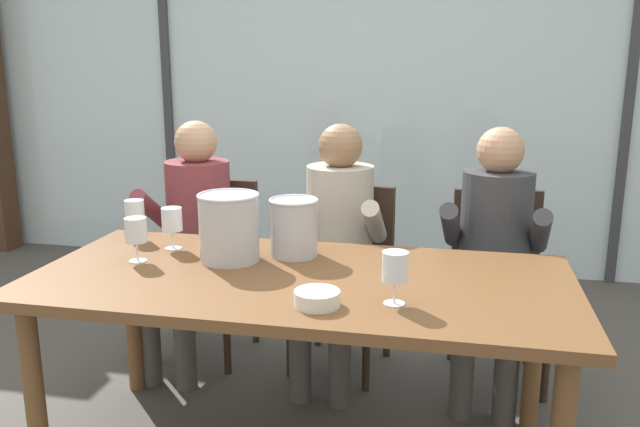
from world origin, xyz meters
TOP-DOWN VIEW (x-y plane):
  - ground at (0.00, 1.00)m, footprint 14.00×14.00m
  - window_glass_panel at (0.00, 2.43)m, footprint 7.15×0.03m
  - window_mullion_left at (-1.61, 2.41)m, footprint 0.06×0.06m
  - window_mullion_right at (1.61, 2.41)m, footprint 0.06×0.06m
  - hillside_vineyard at (0.00, 6.29)m, footprint 13.15×2.40m
  - dining_table at (0.00, 0.00)m, footprint 1.95×0.91m
  - chair_near_curtain at (-0.68, 0.87)m, footprint 0.46×0.46m
  - chair_left_of_center at (0.03, 0.87)m, footprint 0.50×0.50m
  - chair_center at (0.75, 0.89)m, footprint 0.48×0.48m
  - person_maroon_top at (-0.73, 0.73)m, footprint 0.47×0.62m
  - person_beige_jumper at (-0.01, 0.73)m, footprint 0.47×0.62m
  - person_charcoal_jacket at (0.72, 0.73)m, footprint 0.49×0.63m
  - ice_bucket_primary at (-0.31, 0.12)m, footprint 0.24×0.24m
  - ice_bucket_secondary at (-0.08, 0.24)m, footprint 0.20×0.20m
  - tasting_bowl at (0.12, -0.27)m, footprint 0.15×0.15m
  - wine_glass_by_left_taster at (-0.81, 0.33)m, footprint 0.08×0.08m
  - wine_glass_near_bucket at (-0.59, 0.22)m, footprint 0.08×0.08m
  - wine_glass_center_pour at (0.36, -0.21)m, footprint 0.08×0.08m
  - wine_glass_by_right_taster at (-0.65, 0.03)m, footprint 0.08×0.08m

SIDE VIEW (x-z plane):
  - ground at x=0.00m, z-range 0.00..0.00m
  - chair_near_curtain at x=-0.68m, z-range 0.08..0.96m
  - chair_left_of_center at x=0.03m, z-range 0.08..0.96m
  - chair_center at x=0.75m, z-range 0.08..0.96m
  - dining_table at x=0.00m, z-range 0.29..1.02m
  - person_maroon_top at x=-0.73m, z-range 0.09..1.30m
  - person_beige_jumper at x=-0.01m, z-range 0.09..1.30m
  - person_charcoal_jacket at x=0.72m, z-range 0.09..1.30m
  - tasting_bowl at x=0.12m, z-range 0.73..0.78m
  - hillside_vineyard at x=0.00m, z-range 0.00..1.67m
  - wine_glass_by_left_taster at x=-0.81m, z-range 0.76..0.94m
  - wine_glass_near_bucket at x=-0.59m, z-range 0.76..0.94m
  - wine_glass_center_pour at x=0.36m, z-range 0.76..0.94m
  - wine_glass_by_right_taster at x=-0.65m, z-range 0.76..0.94m
  - ice_bucket_secondary at x=-0.08m, z-range 0.74..0.97m
  - ice_bucket_primary at x=-0.31m, z-range 0.74..1.00m
  - window_glass_panel at x=0.00m, z-range 0.00..2.60m
  - window_mullion_left at x=-1.61m, z-range 0.00..2.60m
  - window_mullion_right at x=1.61m, z-range 0.00..2.60m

